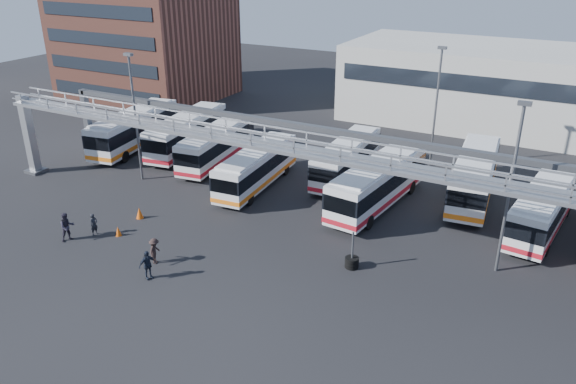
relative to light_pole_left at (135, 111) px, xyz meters
The scene contains 22 objects.
ground 18.78m from the light_pole_left, 26.57° to the right, with size 140.00×140.00×0.00m, color black.
gantry 16.14m from the light_pole_left, ahead, with size 51.40×5.15×7.10m.
apartment_building 28.52m from the light_pole_left, 129.29° to the left, with size 18.00×15.00×16.00m, color brown.
warehouse 41.07m from the light_pole_left, 46.97° to the left, with size 42.00×14.00×8.00m, color #9E9E99.
light_pole_left is the anchor object (origin of this frame).
light_pole_mid 28.02m from the light_pole_left, ahead, with size 0.70×0.35×10.21m.
light_pole_back 24.41m from the light_pole_left, 34.99° to the left, with size 0.70×0.35×10.21m.
bus_0 8.96m from the light_pole_left, 135.22° to the left, with size 4.46×11.80×3.50m.
bus_1 8.37m from the light_pole_left, 97.02° to the left, with size 4.10×11.38×3.38m.
bus_2 7.94m from the light_pole_left, 61.47° to the left, with size 3.75×10.70×3.18m.
bus_3 10.42m from the light_pole_left, 18.74° to the left, with size 3.13×10.39×3.11m.
bus_4 17.21m from the light_pole_left, 29.36° to the left, with size 2.78×10.40×3.13m.
bus_5 19.54m from the light_pole_left, 12.48° to the left, with size 3.85×11.50×3.43m.
bus_6 26.42m from the light_pole_left, 19.90° to the left, with size 3.68×11.62×3.47m.
bus_7 30.50m from the light_pole_left, 10.78° to the left, with size 3.64×10.68×3.18m.
pedestrian_a 10.84m from the light_pole_left, 66.88° to the right, with size 0.56×0.37×1.53m, color black.
pedestrian_b 11.63m from the light_pole_left, 74.41° to the right, with size 0.94×0.73×1.94m, color #272331.
pedestrian_c 14.62m from the light_pole_left, 45.20° to the right, with size 1.06×0.61×1.64m, color black.
pedestrian_d 16.16m from the light_pole_left, 47.19° to the right, with size 1.05×0.44×1.79m, color #19202E.
cone_left 11.15m from the light_pole_left, 57.53° to the right, with size 0.40×0.40×0.64m, color #D3500B.
cone_right 9.04m from the light_pole_left, 49.82° to the right, with size 0.50×0.50×0.80m, color #D3500B.
tire_stack 21.55m from the light_pole_left, 12.95° to the right, with size 0.83×0.83×2.37m.
Camera 1 is at (14.55, -23.83, 17.66)m, focal length 35.00 mm.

